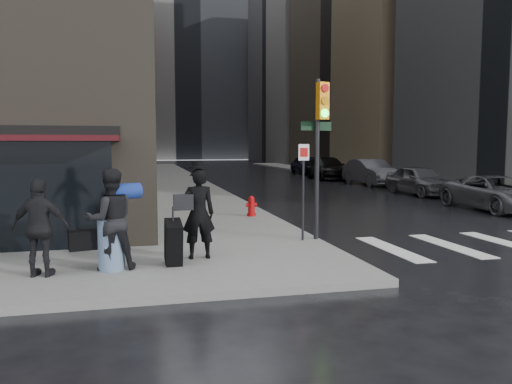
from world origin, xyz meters
TOP-DOWN VIEW (x-y plane):
  - ground at (0.00, 0.00)m, footprint 140.00×140.00m
  - sidewalk_left at (0.00, 27.00)m, footprint 4.00×50.00m
  - sidewalk_right at (13.50, 27.00)m, footprint 3.00×50.00m
  - bldg_left_far at (-13.00, 62.00)m, footprint 22.00×20.00m
  - bldg_right_far at (26.00, 58.00)m, footprint 22.00×20.00m
  - bldg_distant at (6.00, 78.00)m, footprint 40.00×12.00m
  - man_overcoat at (-1.35, 0.35)m, footprint 1.07×1.06m
  - man_jeans at (-2.97, -0.11)m, footprint 1.40×0.92m
  - man_greycoat at (-4.15, -0.33)m, footprint 1.11×0.67m
  - traffic_light at (1.89, 1.80)m, footprint 0.97×0.55m
  - fire_hydrant at (1.22, 6.20)m, footprint 0.38×0.29m
  - parked_car_0 at (10.89, 6.47)m, footprint 2.36×4.84m
  - parked_car_1 at (11.26, 12.39)m, footprint 1.83×4.38m
  - parked_car_2 at (11.57, 18.31)m, footprint 1.78×4.91m
  - parked_car_3 at (11.07, 24.24)m, footprint 2.68×5.67m
  - parked_car_4 at (11.46, 30.16)m, footprint 2.12×4.64m

SIDE VIEW (x-z plane):
  - ground at x=0.00m, z-range 0.00..0.00m
  - sidewalk_left at x=0.00m, z-range 0.00..0.15m
  - sidewalk_right at x=13.50m, z-range 0.00..0.15m
  - fire_hydrant at x=1.22m, z-range 0.11..0.78m
  - parked_car_0 at x=10.89m, z-range 0.00..1.33m
  - parked_car_1 at x=11.26m, z-range 0.00..1.48m
  - parked_car_4 at x=11.46m, z-range 0.00..1.54m
  - parked_car_3 at x=11.07m, z-range 0.00..1.60m
  - parked_car_2 at x=11.57m, z-range 0.00..1.61m
  - man_overcoat at x=-1.35m, z-range -0.02..2.06m
  - man_greycoat at x=-4.15m, z-range 0.15..1.92m
  - man_jeans at x=-2.97m, z-range 0.15..2.07m
  - traffic_light at x=1.89m, z-range 0.72..4.68m
  - bldg_right_far at x=26.00m, z-range 0.00..25.00m
  - bldg_left_far at x=-13.00m, z-range 0.00..26.00m
  - bldg_distant at x=6.00m, z-range 0.00..32.00m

